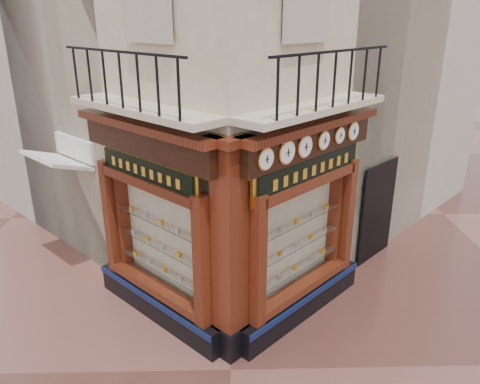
{
  "coord_description": "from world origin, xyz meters",
  "views": [
    {
      "loc": [
        0.0,
        -6.4,
        5.68
      ],
      "look_at": [
        0.21,
        2.0,
        2.5
      ],
      "focal_mm": 35.0,
      "sensor_mm": 36.0,
      "label": 1
    }
  ],
  "objects_px": {
    "awning": "(72,266)",
    "corner_pilaster": "(230,255)",
    "clock_a": "(266,159)",
    "clock_d": "(324,140)",
    "clock_b": "(287,152)",
    "signboard_left": "(147,171)",
    "clock_c": "(305,146)",
    "clock_f": "(353,131)",
    "signboard_right": "(311,170)",
    "clock_e": "(339,135)"
  },
  "relations": [
    {
      "from": "awning",
      "to": "corner_pilaster",
      "type": "bearing_deg",
      "value": -174.18
    },
    {
      "from": "clock_a",
      "to": "clock_d",
      "type": "distance_m",
      "value": 1.56
    },
    {
      "from": "clock_d",
      "to": "awning",
      "type": "relative_size",
      "value": 0.21
    },
    {
      "from": "clock_b",
      "to": "awning",
      "type": "relative_size",
      "value": 0.25
    },
    {
      "from": "clock_a",
      "to": "signboard_left",
      "type": "bearing_deg",
      "value": 107.42
    },
    {
      "from": "clock_a",
      "to": "clock_b",
      "type": "relative_size",
      "value": 0.9
    },
    {
      "from": "clock_b",
      "to": "clock_c",
      "type": "distance_m",
      "value": 0.49
    },
    {
      "from": "corner_pilaster",
      "to": "clock_f",
      "type": "height_order",
      "value": "corner_pilaster"
    },
    {
      "from": "clock_a",
      "to": "signboard_left",
      "type": "height_order",
      "value": "clock_a"
    },
    {
      "from": "signboard_left",
      "to": "signboard_right",
      "type": "bearing_deg",
      "value": -135.0
    },
    {
      "from": "clock_d",
      "to": "awning",
      "type": "height_order",
      "value": "clock_d"
    },
    {
      "from": "signboard_left",
      "to": "clock_f",
      "type": "bearing_deg",
      "value": -123.94
    },
    {
      "from": "corner_pilaster",
      "to": "signboard_left",
      "type": "distance_m",
      "value": 2.12
    },
    {
      "from": "signboard_left",
      "to": "corner_pilaster",
      "type": "bearing_deg",
      "value": -169.75
    },
    {
      "from": "awning",
      "to": "signboard_right",
      "type": "distance_m",
      "value": 6.48
    },
    {
      "from": "clock_d",
      "to": "clock_e",
      "type": "bearing_deg",
      "value": -0.0
    },
    {
      "from": "clock_a",
      "to": "clock_b",
      "type": "distance_m",
      "value": 0.52
    },
    {
      "from": "corner_pilaster",
      "to": "clock_c",
      "type": "distance_m",
      "value": 2.21
    },
    {
      "from": "signboard_left",
      "to": "clock_b",
      "type": "bearing_deg",
      "value": -151.06
    },
    {
      "from": "clock_c",
      "to": "signboard_left",
      "type": "xyz_separation_m",
      "value": [
        -2.74,
        0.34,
        -0.52
      ]
    },
    {
      "from": "corner_pilaster",
      "to": "clock_f",
      "type": "distance_m",
      "value": 3.39
    },
    {
      "from": "clock_b",
      "to": "clock_f",
      "type": "relative_size",
      "value": 1.1
    },
    {
      "from": "clock_c",
      "to": "clock_d",
      "type": "xyz_separation_m",
      "value": [
        0.39,
        0.39,
        0.0
      ]
    },
    {
      "from": "signboard_right",
      "to": "signboard_left",
      "type": "bearing_deg",
      "value": 135.0
    },
    {
      "from": "corner_pilaster",
      "to": "clock_d",
      "type": "height_order",
      "value": "corner_pilaster"
    },
    {
      "from": "clock_a",
      "to": "clock_f",
      "type": "relative_size",
      "value": 0.99
    },
    {
      "from": "awning",
      "to": "signboard_left",
      "type": "relative_size",
      "value": 0.81
    },
    {
      "from": "clock_a",
      "to": "clock_e",
      "type": "relative_size",
      "value": 1.17
    },
    {
      "from": "clock_a",
      "to": "signboard_right",
      "type": "bearing_deg",
      "value": 4.57
    },
    {
      "from": "clock_a",
      "to": "clock_f",
      "type": "bearing_deg",
      "value": 0.0
    },
    {
      "from": "clock_e",
      "to": "clock_f",
      "type": "xyz_separation_m",
      "value": [
        0.34,
        0.34,
        -0.0
      ]
    },
    {
      "from": "clock_e",
      "to": "clock_f",
      "type": "bearing_deg",
      "value": 0.0
    },
    {
      "from": "clock_c",
      "to": "awning",
      "type": "distance_m",
      "value": 6.71
    },
    {
      "from": "clock_e",
      "to": "signboard_right",
      "type": "distance_m",
      "value": 0.87
    },
    {
      "from": "clock_c",
      "to": "signboard_left",
      "type": "relative_size",
      "value": 0.2
    },
    {
      "from": "clock_f",
      "to": "awning",
      "type": "distance_m",
      "value": 7.3
    },
    {
      "from": "clock_c",
      "to": "clock_d",
      "type": "distance_m",
      "value": 0.56
    },
    {
      "from": "clock_a",
      "to": "clock_e",
      "type": "height_order",
      "value": "clock_a"
    },
    {
      "from": "clock_f",
      "to": "signboard_left",
      "type": "bearing_deg",
      "value": 146.06
    },
    {
      "from": "awning",
      "to": "clock_e",
      "type": "bearing_deg",
      "value": -151.12
    },
    {
      "from": "clock_a",
      "to": "clock_c",
      "type": "relative_size",
      "value": 0.92
    },
    {
      "from": "corner_pilaster",
      "to": "clock_b",
      "type": "bearing_deg",
      "value": -25.7
    },
    {
      "from": "awning",
      "to": "clock_b",
      "type": "bearing_deg",
      "value": -165.43
    },
    {
      "from": "clock_a",
      "to": "clock_b",
      "type": "bearing_deg",
      "value": 0.0
    },
    {
      "from": "clock_d",
      "to": "signboard_right",
      "type": "distance_m",
      "value": 0.56
    },
    {
      "from": "awning",
      "to": "signboard_right",
      "type": "xyz_separation_m",
      "value": [
        5.29,
        -2.1,
        3.1
      ]
    },
    {
      "from": "clock_c",
      "to": "signboard_right",
      "type": "distance_m",
      "value": 0.65
    },
    {
      "from": "awning",
      "to": "signboard_left",
      "type": "distance_m",
      "value": 4.43
    },
    {
      "from": "clock_b",
      "to": "clock_e",
      "type": "bearing_deg",
      "value": 0.0
    },
    {
      "from": "clock_b",
      "to": "clock_f",
      "type": "bearing_deg",
      "value": 0.0
    }
  ]
}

